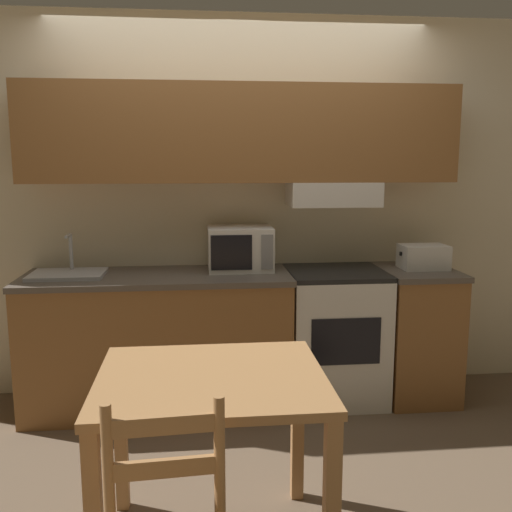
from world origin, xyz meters
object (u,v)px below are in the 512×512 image
Objects in this scene: stove_range at (334,335)px; microwave at (240,248)px; dining_table at (212,404)px; sink_basin at (68,273)px; toaster at (423,257)px.

microwave is at bearing 170.47° from stove_range.
microwave is 0.47× the size of dining_table.
microwave is 0.93× the size of sink_basin.
stove_range is 0.79m from toaster.
sink_basin reaches higher than stove_range.
dining_table is (-0.86, -1.47, 0.20)m from stove_range.
toaster is 0.35× the size of dining_table.
sink_basin is at bearing -174.24° from microwave.
sink_basin reaches higher than dining_table.
stove_range is 1.72m from dining_table.
dining_table is at bearing -134.63° from toaster.
dining_table is at bearing -98.48° from microwave.
sink_basin is (-1.72, -0.01, 0.46)m from stove_range.
microwave is (-0.63, 0.11, 0.58)m from stove_range.
stove_range is at bearing -9.53° from microwave.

